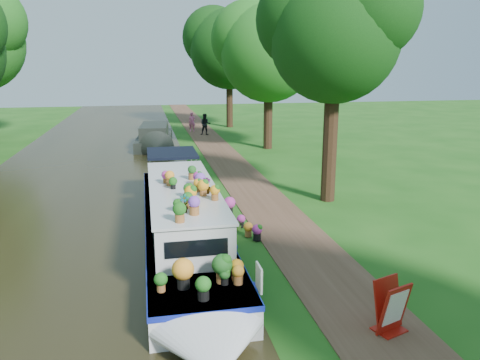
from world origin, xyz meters
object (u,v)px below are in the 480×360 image
(second_boat, at_px, (155,138))
(sandwich_board, at_px, (391,309))
(plant_boat, at_px, (184,221))
(pedestrian_dark, at_px, (205,124))
(pedestrian_pink, at_px, (192,122))

(second_boat, relative_size, sandwich_board, 7.13)
(sandwich_board, bearing_deg, plant_boat, 105.08)
(plant_boat, distance_m, second_boat, 18.04)
(second_boat, bearing_deg, plant_boat, -83.81)
(sandwich_board, xyz_separation_m, pedestrian_dark, (-0.14, 27.77, 0.33))
(second_boat, bearing_deg, sandwich_board, -75.15)
(plant_boat, relative_size, sandwich_board, 12.51)
(plant_boat, xyz_separation_m, pedestrian_dark, (3.55, 22.42, -0.01))
(plant_boat, height_order, pedestrian_pink, plant_boat)
(plant_boat, relative_size, pedestrian_dark, 8.29)
(pedestrian_pink, height_order, pedestrian_dark, pedestrian_dark)
(plant_boat, bearing_deg, second_boat, 91.23)
(pedestrian_pink, relative_size, pedestrian_dark, 0.94)
(second_boat, distance_m, sandwich_board, 23.73)
(plant_boat, xyz_separation_m, second_boat, (-0.39, 18.03, -0.26))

